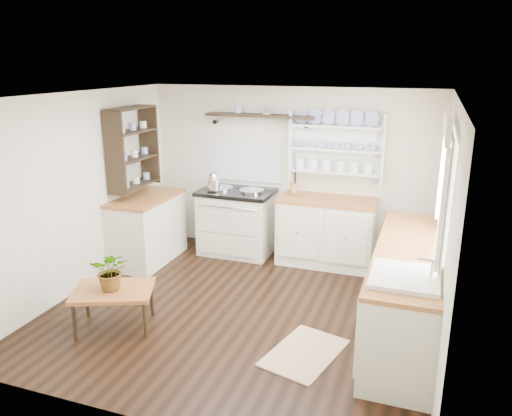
# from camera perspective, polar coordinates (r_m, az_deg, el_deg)

# --- Properties ---
(floor) EXTENTS (4.00, 3.80, 0.01)m
(floor) POSITION_cam_1_polar(r_m,az_deg,el_deg) (5.60, -1.69, -11.46)
(floor) COLOR black
(floor) RESTS_ON ground
(wall_back) EXTENTS (4.00, 0.02, 2.30)m
(wall_back) POSITION_cam_1_polar(r_m,az_deg,el_deg) (6.92, 3.91, 4.14)
(wall_back) COLOR beige
(wall_back) RESTS_ON ground
(wall_right) EXTENTS (0.02, 3.80, 2.30)m
(wall_right) POSITION_cam_1_polar(r_m,az_deg,el_deg) (4.85, 20.85, -2.37)
(wall_right) COLOR beige
(wall_right) RESTS_ON ground
(wall_left) EXTENTS (0.02, 3.80, 2.30)m
(wall_left) POSITION_cam_1_polar(r_m,az_deg,el_deg) (6.15, -19.45, 1.66)
(wall_left) COLOR beige
(wall_left) RESTS_ON ground
(ceiling) EXTENTS (4.00, 3.80, 0.01)m
(ceiling) POSITION_cam_1_polar(r_m,az_deg,el_deg) (4.96, -1.92, 12.71)
(ceiling) COLOR white
(ceiling) RESTS_ON wall_back
(window) EXTENTS (0.08, 1.55, 1.22)m
(window) POSITION_cam_1_polar(r_m,az_deg,el_deg) (4.88, 20.73, 2.84)
(window) COLOR white
(window) RESTS_ON wall_right
(aga_cooker) EXTENTS (1.02, 0.71, 0.94)m
(aga_cooker) POSITION_cam_1_polar(r_m,az_deg,el_deg) (7.00, -2.23, -1.52)
(aga_cooker) COLOR beige
(aga_cooker) RESTS_ON floor
(back_cabinets) EXTENTS (1.27, 0.63, 0.90)m
(back_cabinets) POSITION_cam_1_polar(r_m,az_deg,el_deg) (6.69, 8.05, -2.57)
(back_cabinets) COLOR silver
(back_cabinets) RESTS_ON floor
(right_cabinets) EXTENTS (0.62, 2.43, 0.90)m
(right_cabinets) POSITION_cam_1_polar(r_m,az_deg,el_deg) (5.19, 16.72, -8.95)
(right_cabinets) COLOR silver
(right_cabinets) RESTS_ON floor
(belfast_sink) EXTENTS (0.55, 0.60, 0.45)m
(belfast_sink) POSITION_cam_1_polar(r_m,az_deg,el_deg) (4.36, 16.51, -8.99)
(belfast_sink) COLOR white
(belfast_sink) RESTS_ON right_cabinets
(left_cabinets) EXTENTS (0.62, 1.13, 0.90)m
(left_cabinets) POSITION_cam_1_polar(r_m,az_deg,el_deg) (6.88, -12.32, -2.25)
(left_cabinets) COLOR silver
(left_cabinets) RESTS_ON floor
(plate_rack) EXTENTS (1.20, 0.22, 0.90)m
(plate_rack) POSITION_cam_1_polar(r_m,az_deg,el_deg) (6.66, 9.32, 7.04)
(plate_rack) COLOR white
(plate_rack) RESTS_ON wall_back
(high_shelf) EXTENTS (1.50, 0.29, 0.16)m
(high_shelf) POSITION_cam_1_polar(r_m,az_deg,el_deg) (6.79, 0.44, 10.44)
(high_shelf) COLOR black
(high_shelf) RESTS_ON wall_back
(left_shelving) EXTENTS (0.28, 0.80, 1.05)m
(left_shelving) POSITION_cam_1_polar(r_m,az_deg,el_deg) (6.69, -13.92, 6.76)
(left_shelving) COLOR black
(left_shelving) RESTS_ON wall_left
(kettle) EXTENTS (0.19, 0.19, 0.24)m
(kettle) POSITION_cam_1_polar(r_m,az_deg,el_deg) (6.84, -4.84, 3.11)
(kettle) COLOR silver
(kettle) RESTS_ON aga_cooker
(utensil_crock) EXTENTS (0.12, 0.12, 0.14)m
(utensil_crock) POSITION_cam_1_polar(r_m,az_deg,el_deg) (6.72, 4.37, 2.25)
(utensil_crock) COLOR olive
(utensil_crock) RESTS_ON back_cabinets
(center_table) EXTENTS (0.93, 0.81, 0.42)m
(center_table) POSITION_cam_1_polar(r_m,az_deg,el_deg) (5.29, -15.99, -9.34)
(center_table) COLOR brown
(center_table) RESTS_ON floor
(potted_plant) EXTENTS (0.46, 0.43, 0.41)m
(potted_plant) POSITION_cam_1_polar(r_m,az_deg,el_deg) (5.19, -16.21, -6.85)
(potted_plant) COLOR #3F7233
(potted_plant) RESTS_ON center_table
(floor_rug) EXTENTS (0.75, 0.96, 0.02)m
(floor_rug) POSITION_cam_1_polar(r_m,az_deg,el_deg) (4.87, 5.57, -16.15)
(floor_rug) COLOR olive
(floor_rug) RESTS_ON floor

